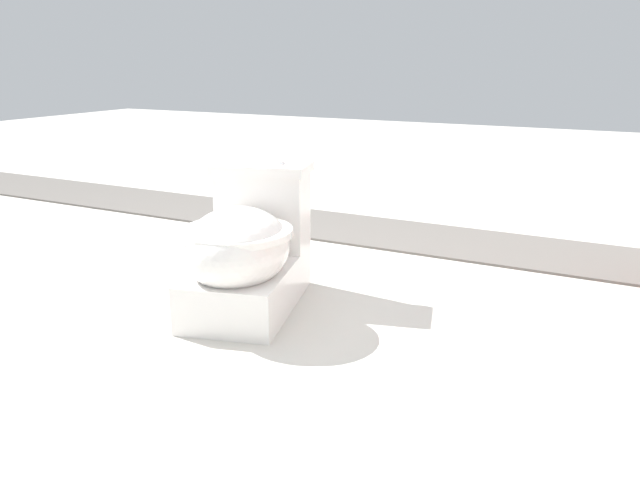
% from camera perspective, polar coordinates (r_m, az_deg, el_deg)
% --- Properties ---
extents(ground_plane, '(14.00, 14.00, 0.00)m').
position_cam_1_polar(ground_plane, '(2.39, -10.62, -5.97)').
color(ground_plane, beige).
extents(gravel_strip, '(0.56, 8.00, 0.01)m').
position_cam_1_polar(gravel_strip, '(3.23, 10.18, 0.09)').
color(gravel_strip, '#605B56').
rests_on(gravel_strip, ground).
extents(toilet, '(0.70, 0.52, 0.52)m').
position_cam_1_polar(toilet, '(2.28, -6.75, -0.98)').
color(toilet, white).
rests_on(toilet, ground).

